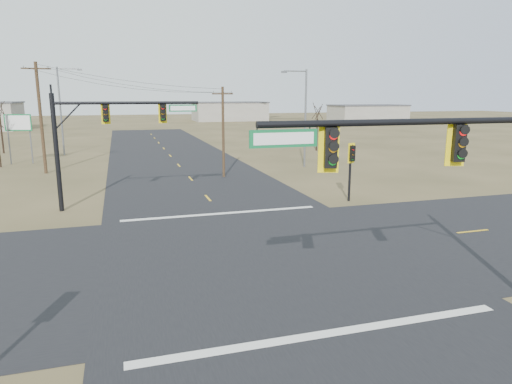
# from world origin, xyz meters

# --- Properties ---
(ground) EXTENTS (320.00, 320.00, 0.00)m
(ground) POSITION_xyz_m (0.00, 0.00, 0.00)
(ground) COLOR brown
(ground) RESTS_ON ground
(road_ew) EXTENTS (160.00, 14.00, 0.02)m
(road_ew) POSITION_xyz_m (0.00, 0.00, 0.01)
(road_ew) COLOR black
(road_ew) RESTS_ON ground
(road_ns) EXTENTS (14.00, 160.00, 0.02)m
(road_ns) POSITION_xyz_m (0.00, 0.00, 0.01)
(road_ns) COLOR black
(road_ns) RESTS_ON ground
(stop_bar_near) EXTENTS (12.00, 0.40, 0.01)m
(stop_bar_near) POSITION_xyz_m (0.00, -7.50, 0.03)
(stop_bar_near) COLOR silver
(stop_bar_near) RESTS_ON road_ns
(stop_bar_far) EXTENTS (12.00, 0.40, 0.01)m
(stop_bar_far) POSITION_xyz_m (0.00, 7.50, 0.03)
(stop_bar_far) COLOR silver
(stop_bar_far) RESTS_ON road_ns
(mast_arm_near) EXTENTS (10.34, 0.54, 7.01)m
(mast_arm_near) POSITION_xyz_m (3.76, -8.23, 5.11)
(mast_arm_near) COLOR black
(mast_arm_near) RESTS_ON ground
(mast_arm_far) EXTENTS (8.95, 0.53, 7.25)m
(mast_arm_far) POSITION_xyz_m (-6.54, 11.14, 5.23)
(mast_arm_far) COLOR black
(mast_arm_far) RESTS_ON ground
(pedestal_signal_ne) EXTENTS (0.64, 0.54, 4.02)m
(pedestal_signal_ne) POSITION_xyz_m (9.12, 8.25, 2.97)
(pedestal_signal_ne) COLOR black
(pedestal_signal_ne) RESTS_ON ground
(utility_pole_near) EXTENTS (1.90, 0.51, 7.84)m
(utility_pole_near) POSITION_xyz_m (2.98, 20.09, 4.13)
(utility_pole_near) COLOR #48321F
(utility_pole_near) RESTS_ON ground
(utility_pole_far) EXTENTS (2.45, 0.36, 10.04)m
(utility_pole_far) POSITION_xyz_m (-12.47, 26.75, 5.20)
(utility_pole_far) COLOR #48321F
(utility_pole_far) RESTS_ON ground
(highway_sign) EXTENTS (2.70, 0.79, 5.20)m
(highway_sign) POSITION_xyz_m (-15.74, 33.94, 3.74)
(highway_sign) COLOR slate
(highway_sign) RESTS_ON ground
(streetlight_a) EXTENTS (2.68, 0.30, 9.61)m
(streetlight_a) POSITION_xyz_m (11.91, 23.49, 5.39)
(streetlight_a) COLOR slate
(streetlight_a) RESTS_ON ground
(streetlight_c) EXTENTS (2.89, 0.29, 10.39)m
(streetlight_c) POSITION_xyz_m (-12.01, 40.48, 5.83)
(streetlight_c) COLOR slate
(streetlight_c) RESTS_ON ground
(bare_tree_c) EXTENTS (3.11, 3.11, 6.54)m
(bare_tree_c) POSITION_xyz_m (18.99, 35.84, 5.13)
(bare_tree_c) COLOR black
(bare_tree_c) RESTS_ON ground
(warehouse_mid) EXTENTS (20.00, 12.00, 5.00)m
(warehouse_mid) POSITION_xyz_m (25.00, 110.00, 2.50)
(warehouse_mid) COLOR #A09B8E
(warehouse_mid) RESTS_ON ground
(warehouse_right) EXTENTS (18.00, 10.00, 4.50)m
(warehouse_right) POSITION_xyz_m (55.00, 85.00, 2.25)
(warehouse_right) COLOR #A09B8E
(warehouse_right) RESTS_ON ground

